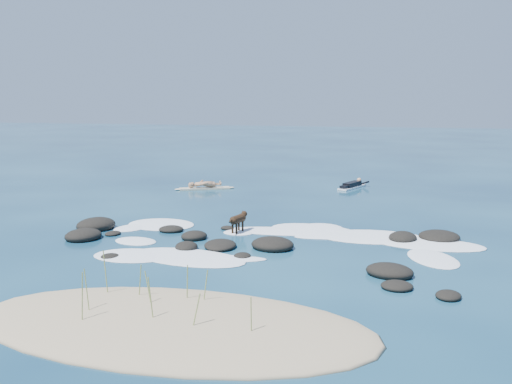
# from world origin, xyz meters

# --- Properties ---
(ground) EXTENTS (160.00, 160.00, 0.00)m
(ground) POSITION_xyz_m (0.00, 0.00, 0.00)
(ground) COLOR #0A2642
(ground) RESTS_ON ground
(sand_dune) EXTENTS (9.00, 4.40, 0.60)m
(sand_dune) POSITION_xyz_m (0.00, -8.20, 0.00)
(sand_dune) COLOR #9E8966
(sand_dune) RESTS_ON ground
(dune_grass) EXTENTS (4.06, 1.85, 1.13)m
(dune_grass) POSITION_xyz_m (-0.59, -7.95, 0.60)
(dune_grass) COLOR olive
(dune_grass) RESTS_ON ground
(reef_rocks) EXTENTS (13.95, 7.38, 0.56)m
(reef_rocks) POSITION_xyz_m (-0.40, -1.12, 0.10)
(reef_rocks) COLOR black
(reef_rocks) RESTS_ON ground
(breaking_foam) EXTENTS (13.31, 7.16, 0.12)m
(breaking_foam) POSITION_xyz_m (0.81, -0.21, 0.01)
(breaking_foam) COLOR white
(breaking_foam) RESTS_ON ground
(standing_surfer_rig) EXTENTS (3.00, 1.71, 1.83)m
(standing_surfer_rig) POSITION_xyz_m (-5.44, 9.49, 0.72)
(standing_surfer_rig) COLOR beige
(standing_surfer_rig) RESTS_ON ground
(paddling_surfer_rig) EXTENTS (1.58, 2.58, 0.46)m
(paddling_surfer_rig) POSITION_xyz_m (2.15, 11.89, 0.16)
(paddling_surfer_rig) COLOR white
(paddling_surfer_rig) RESTS_ON ground
(dog) EXTENTS (0.52, 1.21, 0.78)m
(dog) POSITION_xyz_m (-0.93, 0.30, 0.52)
(dog) COLOR black
(dog) RESTS_ON ground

